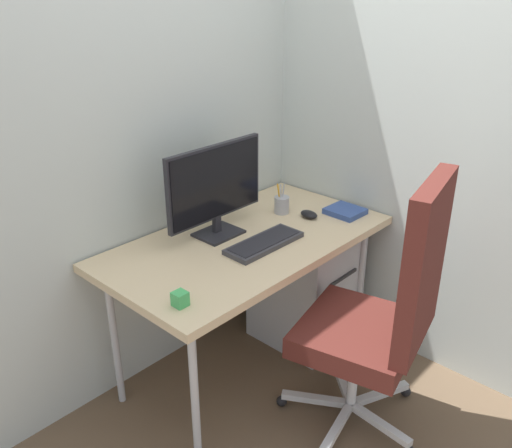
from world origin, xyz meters
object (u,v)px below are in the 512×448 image
object	(u,v)px
filing_cabinet	(305,283)
notebook	(345,211)
mouse	(309,214)
monitor	(216,186)
pen_holder	(282,204)
office_chair	(385,310)
keyboard	(264,243)
desk_clamp_accessory	(180,299)

from	to	relation	value
filing_cabinet	notebook	xyz separation A→B (m)	(0.13, -0.14, 0.42)
mouse	notebook	xyz separation A→B (m)	(0.16, -0.10, -0.00)
monitor	pen_holder	size ratio (longest dim) A/B	3.45
filing_cabinet	notebook	distance (m)	0.46
office_chair	mouse	world-z (taller)	office_chair
monitor	notebook	world-z (taller)	monitor
filing_cabinet	pen_holder	size ratio (longest dim) A/B	4.10
pen_holder	filing_cabinet	bearing A→B (deg)	-53.20
monitor	notebook	bearing A→B (deg)	-26.79
notebook	keyboard	bearing A→B (deg)	174.94
keyboard	notebook	distance (m)	0.54
office_chair	pen_holder	xyz separation A→B (m)	(0.25, 0.75, 0.17)
mouse	monitor	bearing A→B (deg)	162.03
filing_cabinet	notebook	size ratio (longest dim) A/B	3.78
mouse	desk_clamp_accessory	size ratio (longest dim) A/B	1.74
office_chair	keyboard	world-z (taller)	office_chair
office_chair	notebook	bearing A→B (deg)	48.47
pen_holder	mouse	bearing A→B (deg)	-72.74
office_chair	keyboard	distance (m)	0.60
monitor	keyboard	size ratio (longest dim) A/B	1.42
filing_cabinet	notebook	world-z (taller)	notebook
notebook	filing_cabinet	bearing A→B (deg)	133.93
keyboard	pen_holder	size ratio (longest dim) A/B	2.44
desk_clamp_accessory	filing_cabinet	bearing A→B (deg)	10.12
notebook	desk_clamp_accessory	world-z (taller)	desk_clamp_accessory
monitor	keyboard	xyz separation A→B (m)	(0.06, -0.24, -0.22)
mouse	desk_clamp_accessory	xyz separation A→B (m)	(-0.95, -0.14, 0.01)
mouse	pen_holder	size ratio (longest dim) A/B	0.61
office_chair	monitor	world-z (taller)	office_chair
filing_cabinet	keyboard	bearing A→B (deg)	-169.84
keyboard	desk_clamp_accessory	world-z (taller)	desk_clamp_accessory
filing_cabinet	office_chair	bearing A→B (deg)	-116.77
mouse	notebook	distance (m)	0.19
pen_holder	desk_clamp_accessory	bearing A→B (deg)	-162.57
mouse	pen_holder	xyz separation A→B (m)	(-0.04, 0.14, 0.03)
keyboard	notebook	xyz separation A→B (m)	(0.54, -0.06, 0.00)
pen_holder	keyboard	bearing A→B (deg)	-151.48
desk_clamp_accessory	office_chair	bearing A→B (deg)	-35.69
filing_cabinet	desk_clamp_accessory	bearing A→B (deg)	-169.88
office_chair	monitor	size ratio (longest dim) A/B	2.15
monitor	mouse	distance (m)	0.53
filing_cabinet	mouse	bearing A→B (deg)	-138.56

